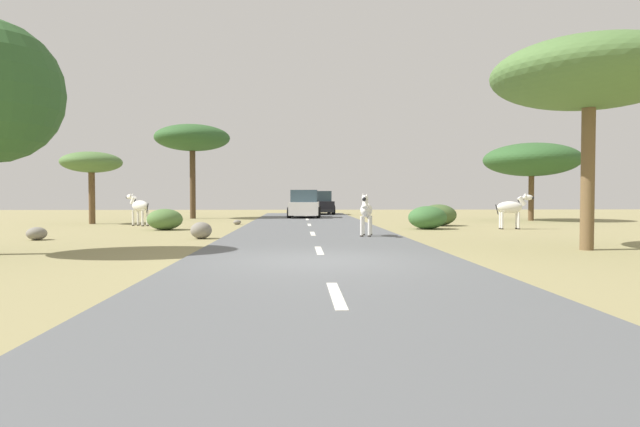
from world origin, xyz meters
The scene contains 19 objects.
ground_plane centered at (0.00, 0.00, 0.00)m, with size 90.00×90.00×0.00m, color #8E8456.
road centered at (0.12, 0.00, 0.03)m, with size 6.00×64.00×0.05m, color #56595B.
lane_markings centered at (0.12, -1.00, 0.05)m, with size 0.16×56.00×0.01m.
zebra_0 centered at (1.87, 6.74, 0.91)m, with size 0.59×1.51×1.44m.
zebra_1 centered at (8.61, 11.17, 0.91)m, with size 1.62×0.50×1.52m.
zebra_2 centered at (-7.89, 14.38, 0.92)m, with size 1.42×1.17×1.55m.
car_0 centered at (-0.01, 23.04, 0.85)m, with size 2.19×4.43×1.74m.
car_1 centered at (1.19, 29.55, 0.85)m, with size 2.22×4.44×1.74m.
tree_0 centered at (-10.79, 16.34, 3.06)m, with size 2.98×2.98×3.63m.
tree_1 centered at (7.05, 2.37, 4.48)m, with size 4.91×4.91×5.37m.
tree_2 centered at (12.91, 19.06, 3.47)m, with size 5.38×5.38×4.42m.
tree_4 centered at (-7.01, 22.80, 5.00)m, with size 4.64×4.64×5.86m.
bush_0 centered at (5.07, 11.38, 0.49)m, with size 1.63×1.47×0.98m, color #386633.
bush_1 centered at (6.21, 13.90, 0.51)m, with size 1.68×1.52×1.01m, color #425B2D.
bush_2 centered at (-5.91, 11.23, 0.44)m, with size 1.46×1.31×0.87m, color #4C7038.
rock_0 centered at (-3.41, 15.37, 0.12)m, with size 0.38×0.35×0.24m, color gray.
rock_1 centered at (6.45, 16.73, 0.28)m, with size 0.79×0.81×0.56m, color gray.
rock_2 centered at (-8.69, 6.17, 0.21)m, with size 0.61×0.64×0.41m, color gray.
rock_3 centered at (-3.57, 6.49, 0.27)m, with size 0.69×0.68×0.55m, color gray.
Camera 1 is at (-0.39, -11.22, 1.38)m, focal length 30.27 mm.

